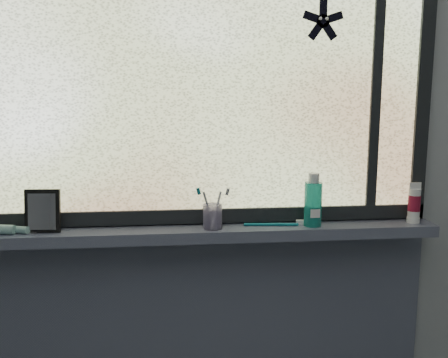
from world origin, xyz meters
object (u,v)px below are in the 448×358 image
vanity_mirror (43,211)px  toothbrush_cup (213,217)px  mouthwash_bottle (313,200)px  cream_tube (414,201)px

vanity_mirror → toothbrush_cup: bearing=2.2°
mouthwash_bottle → vanity_mirror: bearing=179.2°
cream_tube → mouthwash_bottle: bearing=-178.8°
vanity_mirror → mouthwash_bottle: 0.92m
vanity_mirror → toothbrush_cup: size_ratio=1.70×
mouthwash_bottle → cream_tube: 0.37m
vanity_mirror → cream_tube: 1.29m
vanity_mirror → cream_tube: (1.29, -0.01, 0.01)m
cream_tube → toothbrush_cup: bearing=-179.1°
mouthwash_bottle → cream_tube: mouthwash_bottle is taller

